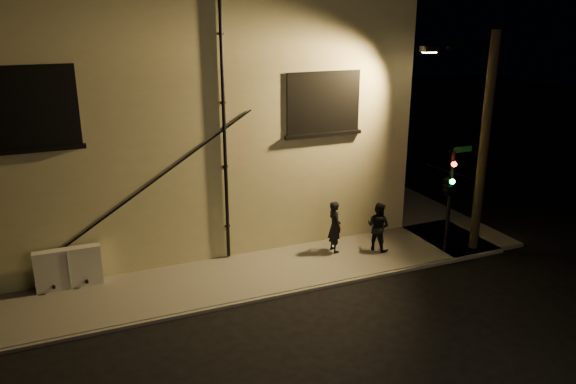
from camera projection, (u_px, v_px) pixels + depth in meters
name	position (u px, v px, depth m)	size (l,w,h in m)	color
ground	(316.00, 289.00, 16.60)	(90.00, 90.00, 0.00)	black
sidewalk	(295.00, 230.00, 20.88)	(21.00, 16.00, 0.12)	slate
building	(150.00, 103.00, 22.02)	(16.20, 12.23, 8.80)	beige
utility_cabinet	(68.00, 268.00, 16.27)	(1.84, 0.31, 1.21)	silver
pedestrian_a	(335.00, 227.00, 18.65)	(0.64, 0.42, 1.76)	black
pedestrian_b	(378.00, 226.00, 18.79)	(0.81, 0.63, 1.67)	black
traffic_signal	(448.00, 184.00, 18.01)	(1.28, 2.11, 3.57)	black
streetlamp_pole	(481.00, 140.00, 18.11)	(2.03, 1.39, 7.31)	black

